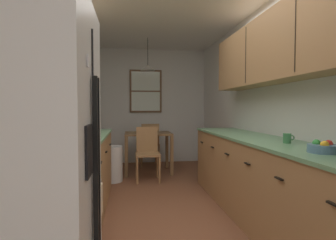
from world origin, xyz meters
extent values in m
plane|color=brown|center=(0.00, 1.00, 0.00)|extent=(12.00, 12.00, 0.00)
cube|color=silver|center=(-1.35, 1.00, 1.27)|extent=(0.10, 9.00, 2.55)
cube|color=silver|center=(1.35, 1.00, 1.27)|extent=(0.10, 9.00, 2.55)
cube|color=silver|center=(0.00, 3.65, 1.27)|extent=(4.40, 0.10, 2.55)
cube|color=white|center=(0.00, 1.00, 2.59)|extent=(4.40, 9.00, 0.08)
cube|color=white|center=(-0.94, -1.32, 0.87)|extent=(0.71, 0.76, 1.74)
cube|color=black|center=(-0.58, -1.32, 0.82)|extent=(0.01, 0.01, 1.56)
cube|color=black|center=(-0.57, -1.36, 0.82)|extent=(0.02, 0.02, 1.11)
cube|color=black|center=(-0.57, -1.28, 0.82)|extent=(0.02, 0.02, 1.11)
cube|color=black|center=(-0.58, -1.49, 1.04)|extent=(0.01, 0.15, 0.22)
cube|color=beige|center=(-0.58, -1.13, 1.27)|extent=(0.01, 0.05, 0.07)
cube|color=white|center=(-0.58, -1.47, 1.42)|extent=(0.01, 0.04, 0.05)
cube|color=white|center=(-0.99, -0.62, 0.45)|extent=(0.62, 0.59, 0.90)
cube|color=black|center=(-0.67, -0.62, 0.42)|extent=(0.01, 0.42, 0.30)
cube|color=silver|center=(-0.65, -0.62, 0.63)|extent=(0.02, 0.48, 0.02)
cube|color=black|center=(-0.99, -0.62, 0.91)|extent=(0.59, 0.56, 0.02)
cube|color=white|center=(-1.27, -0.62, 1.00)|extent=(0.06, 0.59, 0.20)
cylinder|color=#2D2D2D|center=(-1.13, -0.75, 0.93)|extent=(0.15, 0.15, 0.01)
cylinder|color=#2D2D2D|center=(-1.13, -0.49, 0.93)|extent=(0.15, 0.15, 0.01)
cylinder|color=#2D2D2D|center=(-0.85, -0.75, 0.93)|extent=(0.15, 0.15, 0.01)
cylinder|color=#2D2D2D|center=(-0.85, -0.49, 0.93)|extent=(0.15, 0.15, 0.01)
cube|color=silver|center=(-1.11, -0.62, 1.65)|extent=(0.38, 0.59, 0.36)
cube|color=black|center=(-0.92, -0.68, 1.65)|extent=(0.01, 0.36, 0.23)
cube|color=#2D2D33|center=(-0.92, -0.42, 1.65)|extent=(0.01, 0.12, 0.23)
cube|color=#A87A4C|center=(-1.00, 0.71, 0.43)|extent=(0.60, 2.04, 0.87)
cube|color=#6B9E70|center=(-1.00, 0.71, 0.89)|extent=(0.63, 2.06, 0.03)
cube|color=black|center=(-0.69, 0.03, 0.70)|extent=(0.02, 0.10, 0.01)
cube|color=black|center=(-0.69, 0.71, 0.70)|extent=(0.02, 0.10, 0.01)
cube|color=black|center=(-0.69, 1.39, 0.70)|extent=(0.02, 0.10, 0.01)
cube|color=#A87A4C|center=(-1.14, 0.66, 1.82)|extent=(0.32, 2.14, 0.66)
cube|color=#2D2319|center=(-0.98, 0.31, 1.82)|extent=(0.01, 0.01, 0.61)
cube|color=#2D2319|center=(-0.98, 1.01, 1.82)|extent=(0.01, 0.01, 0.61)
cube|color=#A87A4C|center=(1.00, 0.07, 0.43)|extent=(0.60, 3.37, 0.87)
cube|color=#6B9E70|center=(1.00, 0.07, 0.89)|extent=(0.63, 3.39, 0.03)
cube|color=black|center=(0.69, -1.34, 0.70)|extent=(0.02, 0.10, 0.01)
cube|color=black|center=(0.69, -0.77, 0.70)|extent=(0.02, 0.10, 0.01)
cube|color=black|center=(0.69, -0.21, 0.70)|extent=(0.02, 0.10, 0.01)
cube|color=black|center=(0.69, 0.35, 0.70)|extent=(0.02, 0.10, 0.01)
cube|color=black|center=(0.69, 0.91, 0.70)|extent=(0.02, 0.10, 0.01)
cube|color=black|center=(0.69, 1.47, 0.70)|extent=(0.02, 0.10, 0.01)
cube|color=#A87A4C|center=(1.14, 0.02, 1.86)|extent=(0.32, 3.07, 0.72)
cube|color=#2D2319|center=(0.98, -0.49, 1.86)|extent=(0.01, 0.01, 0.67)
cube|color=#2D2319|center=(0.98, 0.52, 1.86)|extent=(0.01, 0.01, 0.67)
cube|color=brown|center=(-0.06, 2.61, 0.74)|extent=(0.87, 0.72, 0.03)
cube|color=brown|center=(-0.47, 2.27, 0.36)|extent=(0.06, 0.06, 0.73)
cube|color=brown|center=(0.34, 2.27, 0.36)|extent=(0.06, 0.06, 0.73)
cube|color=brown|center=(-0.47, 2.94, 0.36)|extent=(0.06, 0.06, 0.73)
cube|color=brown|center=(0.34, 2.94, 0.36)|extent=(0.06, 0.06, 0.73)
cube|color=#A87A4C|center=(-0.11, 1.97, 0.45)|extent=(0.40, 0.40, 0.04)
cube|color=#A87A4C|center=(-0.11, 2.15, 0.68)|extent=(0.37, 0.03, 0.45)
cylinder|color=#A87A4C|center=(0.07, 1.78, 0.22)|extent=(0.04, 0.04, 0.43)
cylinder|color=#A87A4C|center=(-0.29, 1.78, 0.22)|extent=(0.04, 0.04, 0.43)
cylinder|color=#A87A4C|center=(0.07, 2.15, 0.22)|extent=(0.04, 0.04, 0.43)
cylinder|color=#A87A4C|center=(-0.29, 2.15, 0.22)|extent=(0.04, 0.04, 0.43)
cube|color=#A87A4C|center=(0.00, 3.25, 0.45)|extent=(0.43, 0.43, 0.04)
cube|color=#A87A4C|center=(0.01, 3.07, 0.68)|extent=(0.37, 0.06, 0.45)
cylinder|color=#A87A4C|center=(-0.20, 3.42, 0.22)|extent=(0.04, 0.04, 0.43)
cylinder|color=#A87A4C|center=(0.17, 3.45, 0.22)|extent=(0.04, 0.04, 0.43)
cylinder|color=#A87A4C|center=(-0.17, 3.06, 0.22)|extent=(0.04, 0.04, 0.43)
cylinder|color=#A87A4C|center=(0.20, 3.09, 0.22)|extent=(0.04, 0.04, 0.43)
cylinder|color=black|center=(-0.06, 2.61, 2.29)|extent=(0.01, 0.01, 0.52)
cone|color=#B7B2A8|center=(-0.06, 2.61, 1.98)|extent=(0.29, 0.29, 0.10)
sphere|color=white|center=(-0.06, 2.61, 2.00)|extent=(0.06, 0.06, 0.06)
cube|color=brown|center=(-0.05, 3.58, 1.60)|extent=(0.71, 0.04, 0.95)
cube|color=silver|center=(-0.05, 3.56, 1.60)|extent=(0.63, 0.01, 0.87)
cube|color=brown|center=(-0.05, 3.56, 1.60)|extent=(0.63, 0.02, 0.03)
cylinder|color=white|center=(-0.70, 2.01, 0.30)|extent=(0.34, 0.34, 0.59)
cylinder|color=#265999|center=(-1.00, -0.03, 0.98)|extent=(0.12, 0.12, 0.16)
cylinder|color=white|center=(-1.00, -0.03, 1.07)|extent=(0.12, 0.12, 0.02)
cube|color=beige|center=(-0.64, -0.47, 0.50)|extent=(0.02, 0.16, 0.24)
cylinder|color=#3F7F4C|center=(1.03, -0.30, 0.95)|extent=(0.07, 0.07, 0.09)
torus|color=#3F7F4C|center=(1.08, -0.30, 0.95)|extent=(0.05, 0.01, 0.05)
cylinder|color=#597F9E|center=(0.98, -0.85, 0.93)|extent=(0.20, 0.20, 0.06)
cylinder|color=black|center=(0.98, -0.85, 0.95)|extent=(0.17, 0.17, 0.03)
sphere|color=red|center=(1.02, -0.86, 0.96)|extent=(0.06, 0.06, 0.06)
sphere|color=green|center=(0.96, -0.81, 0.96)|extent=(0.06, 0.06, 0.06)
sphere|color=yellow|center=(0.96, -0.90, 0.96)|extent=(0.06, 0.06, 0.06)
cylinder|color=#E0D14C|center=(-0.08, 2.65, 0.79)|extent=(0.19, 0.19, 0.06)
camera|label=1|loc=(-0.41, -2.70, 1.22)|focal=29.85mm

